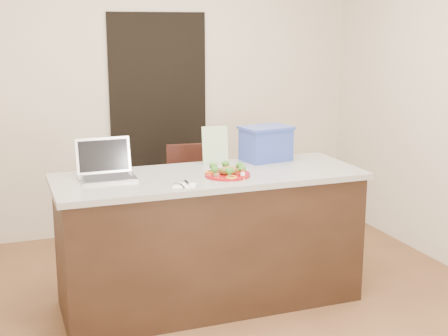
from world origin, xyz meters
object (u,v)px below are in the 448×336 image
object	(u,v)px
napkin	(185,186)
blue_box	(266,143)
plate	(227,174)
laptop	(106,167)
island	(210,239)
yogurt_bottle	(243,176)
chair	(197,196)

from	to	relation	value
napkin	blue_box	distance (m)	0.93
napkin	plate	bearing A→B (deg)	23.98
laptop	blue_box	size ratio (longest dim) A/B	0.91
island	napkin	bearing A→B (deg)	-134.33
yogurt_bottle	napkin	bearing A→B (deg)	-175.84
blue_box	plate	bearing A→B (deg)	-150.53
napkin	island	bearing A→B (deg)	45.67
plate	blue_box	xyz separation A→B (m)	(0.43, 0.36, 0.12)
plate	blue_box	world-z (taller)	blue_box
chair	blue_box	bearing A→B (deg)	-47.99
island	blue_box	size ratio (longest dim) A/B	5.32
plate	chair	distance (m)	0.99
blue_box	napkin	bearing A→B (deg)	-156.74
plate	chair	bearing A→B (deg)	85.20
island	yogurt_bottle	world-z (taller)	yogurt_bottle
laptop	blue_box	bearing A→B (deg)	5.57
napkin	yogurt_bottle	distance (m)	0.40
chair	island	bearing A→B (deg)	-92.54
laptop	chair	xyz separation A→B (m)	(0.83, 0.67, -0.45)
island	napkin	xyz separation A→B (m)	(-0.25, -0.26, 0.46)
island	laptop	distance (m)	0.86
napkin	chair	xyz separation A→B (m)	(0.41, 1.06, -0.38)
yogurt_bottle	chair	size ratio (longest dim) A/B	0.07
blue_box	laptop	bearing A→B (deg)	175.54
napkin	yogurt_bottle	xyz separation A→B (m)	(0.40, 0.03, 0.02)
napkin	laptop	size ratio (longest dim) A/B	0.38
laptop	plate	bearing A→B (deg)	-17.89
plate	napkin	world-z (taller)	plate
napkin	chair	distance (m)	1.20
yogurt_bottle	laptop	distance (m)	0.89
plate	yogurt_bottle	bearing A→B (deg)	-64.24
laptop	blue_box	world-z (taller)	same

